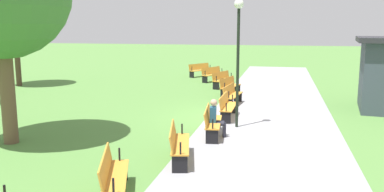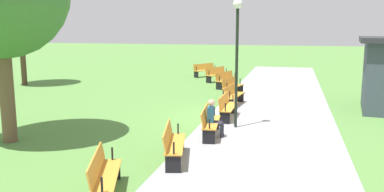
{
  "view_description": "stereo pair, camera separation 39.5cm",
  "coord_description": "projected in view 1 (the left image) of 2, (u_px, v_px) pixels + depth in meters",
  "views": [
    {
      "loc": [
        14.87,
        1.91,
        3.46
      ],
      "look_at": [
        0.0,
        -1.44,
        0.8
      ],
      "focal_mm": 37.6,
      "sensor_mm": 36.0,
      "label": 1
    },
    {
      "loc": [
        14.78,
        2.29,
        3.46
      ],
      "look_at": [
        0.0,
        -1.44,
        0.8
      ],
      "focal_mm": 37.6,
      "sensor_mm": 36.0,
      "label": 2
    }
  ],
  "objects": [
    {
      "name": "bench_3",
      "position": [
        229.0,
        86.0,
        20.32
      ],
      "size": [
        2.0,
        0.9,
        0.89
      ],
      "rotation": [
        0.0,
        0.0,
        -0.23
      ],
      "color": "orange",
      "rests_on": "ground"
    },
    {
      "name": "bench_6",
      "position": [
        212.0,
        121.0,
        12.77
      ],
      "size": [
        1.98,
        0.69,
        0.89
      ],
      "rotation": [
        0.0,
        0.0,
        0.11
      ],
      "color": "orange",
      "rests_on": "ground"
    },
    {
      "name": "tree_0",
      "position": [
        14.0,
        13.0,
        22.9
      ],
      "size": [
        3.36,
        3.36,
        5.92
      ],
      "color": "#4C3828",
      "rests_on": "ground"
    },
    {
      "name": "bench_0",
      "position": [
        200.0,
        70.0,
        27.86
      ],
      "size": [
        1.89,
        1.44,
        0.89
      ],
      "rotation": [
        0.0,
        0.0,
        -0.56
      ],
      "color": "orange",
      "rests_on": "ground"
    },
    {
      "name": "bench_7",
      "position": [
        178.0,
        143.0,
        10.4
      ],
      "size": [
        2.0,
        0.9,
        0.89
      ],
      "rotation": [
        0.0,
        0.0,
        0.23
      ],
      "color": "orange",
      "rests_on": "ground"
    },
    {
      "name": "path_paving",
      "position": [
        269.0,
        120.0,
        14.97
      ],
      "size": [
        40.55,
        4.72,
        0.01
      ],
      "primitive_type": "cube",
      "color": "#939399",
      "rests_on": "ground"
    },
    {
      "name": "bench_1",
      "position": [
        213.0,
        74.0,
        25.4
      ],
      "size": [
        1.95,
        1.27,
        0.89
      ],
      "rotation": [
        0.0,
        0.0,
        -0.45
      ],
      "color": "orange",
      "rests_on": "ground"
    },
    {
      "name": "bench_4",
      "position": [
        232.0,
        94.0,
        17.76
      ],
      "size": [
        1.98,
        0.69,
        0.89
      ],
      "rotation": [
        0.0,
        0.0,
        -0.11
      ],
      "color": "orange",
      "rests_on": "ground"
    },
    {
      "name": "bench_8",
      "position": [
        112.0,
        175.0,
        8.15
      ],
      "size": [
        1.99,
        1.09,
        0.89
      ],
      "rotation": [
        0.0,
        0.0,
        0.34
      ],
      "color": "orange",
      "rests_on": "ground"
    },
    {
      "name": "bench_5",
      "position": [
        227.0,
        106.0,
        15.23
      ],
      "size": [
        1.94,
        0.47,
        0.89
      ],
      "color": "orange",
      "rests_on": "ground"
    },
    {
      "name": "ground_plane",
      "position": [
        229.0,
        118.0,
        15.3
      ],
      "size": [
        120.0,
        120.0,
        0.0
      ],
      "primitive_type": "plane",
      "color": "#54843D"
    },
    {
      "name": "person_seated",
      "position": [
        216.0,
        117.0,
        12.66
      ],
      "size": [
        0.36,
        0.55,
        1.2
      ],
      "rotation": [
        0.0,
        0.0,
        0.11
      ],
      "color": "navy",
      "rests_on": "ground"
    },
    {
      "name": "lamp_post",
      "position": [
        238.0,
        40.0,
        13.45
      ],
      "size": [
        0.32,
        0.32,
        4.34
      ],
      "color": "black",
      "rests_on": "ground"
    },
    {
      "name": "bench_2",
      "position": [
        223.0,
        79.0,
        22.88
      ],
      "size": [
        1.99,
        1.09,
        0.89
      ],
      "rotation": [
        0.0,
        0.0,
        -0.34
      ],
      "color": "orange",
      "rests_on": "ground"
    }
  ]
}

